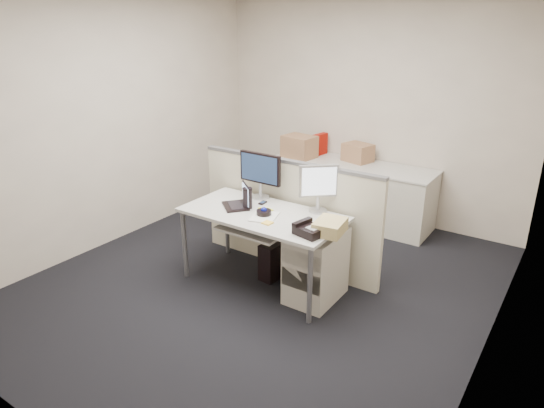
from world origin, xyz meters
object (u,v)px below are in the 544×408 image
Objects in this scene: monitor_main at (260,176)px; desk_phone at (310,231)px; desk at (263,219)px; laptop at (235,196)px.

monitor_main is 1.00m from desk_phone.
monitor_main reaches higher than desk_phone.
desk_phone is at bearing -29.86° from monitor_main.
monitor_main is 2.00× the size of desk_phone.
desk is 0.63m from desk_phone.
laptop is at bearing -97.76° from monitor_main.
laptop is at bearing -177.90° from desk_phone.
laptop is at bearing -176.19° from desk.
desk is 0.35m from laptop.
monitor_main is at bearing 121.54° from laptop.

